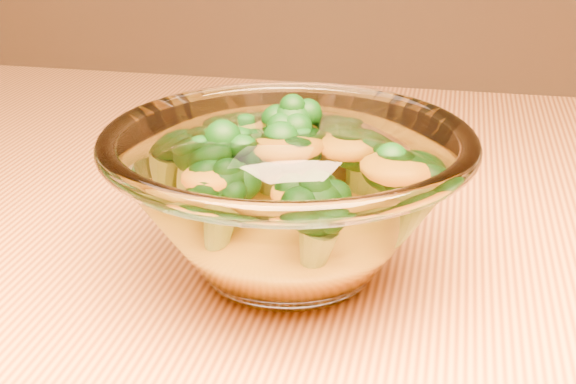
{
  "coord_description": "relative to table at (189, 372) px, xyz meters",
  "views": [
    {
      "loc": [
        0.16,
        -0.44,
        0.98
      ],
      "look_at": [
        0.08,
        -0.03,
        0.8
      ],
      "focal_mm": 50.0,
      "sensor_mm": 36.0,
      "label": 1
    }
  ],
  "objects": [
    {
      "name": "cheese_sauce",
      "position": [
        0.08,
        -0.03,
        0.13
      ],
      "size": [
        0.12,
        0.12,
        0.03
      ],
      "primitive_type": "ellipsoid",
      "color": "gold",
      "rests_on": "glass_bowl"
    },
    {
      "name": "glass_bowl",
      "position": [
        0.08,
        -0.03,
        0.15
      ],
      "size": [
        0.21,
        0.21,
        0.09
      ],
      "color": "white",
      "rests_on": "table"
    },
    {
      "name": "table",
      "position": [
        0.0,
        0.0,
        0.0
      ],
      "size": [
        1.2,
        0.8,
        0.75
      ],
      "color": "#C37F3A",
      "rests_on": "ground"
    },
    {
      "name": "broccoli_heap",
      "position": [
        0.07,
        -0.02,
        0.16
      ],
      "size": [
        0.15,
        0.14,
        0.07
      ],
      "color": "black",
      "rests_on": "cheese_sauce"
    }
  ]
}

